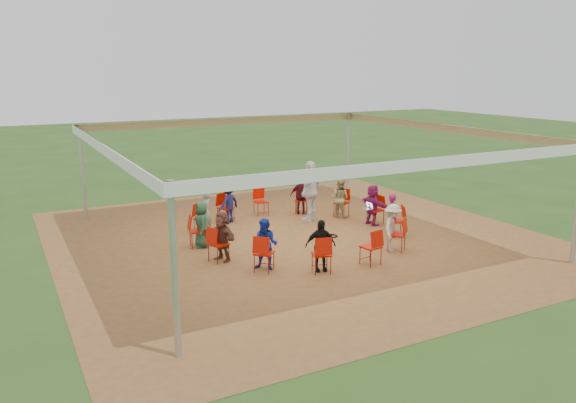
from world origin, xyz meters
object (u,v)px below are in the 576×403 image
person_seated_7 (266,244)px  person_seated_4 (206,212)px  standing_person (311,191)px  chair_4 (226,208)px  person_seated_3 (228,203)px  chair_10 (371,247)px  person_seated_1 (340,198)px  person_seated_2 (301,196)px  chair_7 (218,244)px  person_seated_8 (320,245)px  chair_2 (301,200)px  person_seated_5 (202,224)px  person_seated_9 (392,227)px  cable_coil (332,236)px  chair_6 (198,231)px  chair_0 (375,210)px  chair_3 (261,202)px  chair_9 (321,254)px  person_seated_6 (222,236)px  chair_11 (397,235)px  chair_1 (342,203)px  chair_5 (202,218)px  chair_12 (396,221)px  laptop (368,207)px  person_seated_0 (373,205)px  person_seated_10 (393,215)px  chair_8 (264,253)px

person_seated_7 → person_seated_4: bearing=138.5°
standing_person → chair_4: bearing=-59.2°
person_seated_3 → chair_10: bearing=82.9°
person_seated_1 → person_seated_2: size_ratio=1.00×
chair_7 → person_seated_8: 2.58m
chair_2 → person_seated_1: person_seated_1 is taller
person_seated_5 → person_seated_9: same height
cable_coil → person_seated_8: bearing=-127.8°
chair_6 → cable_coil: 3.83m
chair_0 → person_seated_2: bearing=30.1°
chair_10 → chair_3: bearing=83.1°
chair_9 → person_seated_6: size_ratio=0.72×
chair_3 → chair_11: bearing=110.8°
chair_1 → chair_5: size_ratio=1.00×
chair_12 → person_seated_2: size_ratio=0.72×
chair_3 → chair_6: (-2.95, -2.31, 0.00)m
chair_6 → person_seated_3: size_ratio=0.72×
chair_11 → laptop: bearing=33.5°
chair_3 → person_seated_9: size_ratio=0.72×
person_seated_0 → person_seated_4: (-4.83, 1.51, 0.00)m
chair_1 → chair_7: (-5.12, -2.30, 0.00)m
chair_0 → chair_10: bearing=138.5°
person_seated_7 → person_seated_10: size_ratio=1.00×
chair_11 → chair_12: size_ratio=1.00×
chair_12 → chair_3: bearing=55.4°
person_seated_2 → laptop: size_ratio=3.99×
chair_0 → chair_9: 4.65m
person_seated_4 → person_seated_10: 5.37m
chair_2 → laptop: bearing=146.5°
chair_7 → person_seated_0: size_ratio=0.72×
person_seated_10 → chair_9: bearing=139.9°
standing_person → chair_1: bearing=147.1°
chair_10 → person_seated_10: person_seated_10 is taller
cable_coil → chair_6: bearing=167.1°
chair_8 → person_seated_7: person_seated_7 is taller
chair_11 → person_seated_3: bearing=83.2°
chair_1 → person_seated_4: person_seated_4 is taller
chair_1 → person_seated_7: bearing=96.8°
chair_11 → standing_person: standing_person is taller
chair_4 → chair_7: bearing=41.5°
chair_9 → person_seated_5: bearing=137.1°
chair_0 → chair_10: 3.75m
chair_1 → person_seated_6: size_ratio=0.72×
chair_1 → chair_9: size_ratio=1.00×
chair_4 → chair_7: 3.75m
chair_8 → person_seated_6: bearing=161.1°
chair_6 → cable_coil: size_ratio=2.21×
chair_3 → chair_12: same height
chair_1 → person_seated_9: bearing=137.1°
laptop → person_seated_7: bearing=111.5°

